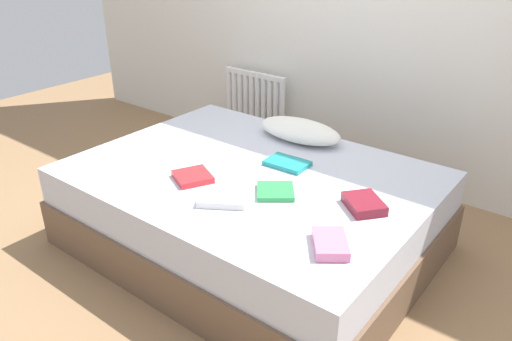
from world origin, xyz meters
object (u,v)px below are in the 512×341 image
bed (251,209)px  textbook_maroon (364,204)px  textbook_green (275,191)px  textbook_pink (330,244)px  textbook_teal (287,163)px  pillow (300,130)px  radiator (255,105)px  textbook_red (193,177)px  textbook_white (222,200)px

bed → textbook_maroon: (0.70, 0.01, 0.28)m
bed → textbook_green: bearing=-26.5°
bed → textbook_pink: bearing=-27.6°
textbook_teal → pillow: bearing=111.2°
pillow → textbook_pink: (0.78, -0.94, -0.04)m
textbook_teal → textbook_green: bearing=-67.8°
radiator → textbook_maroon: 2.01m
pillow → textbook_red: pillow is taller
radiator → textbook_green: size_ratio=3.22×
radiator → textbook_maroon: (1.61, -1.19, 0.14)m
textbook_pink → bed: bearing=-154.9°
pillow → textbook_pink: bearing=-50.5°
textbook_pink → textbook_green: 0.54m
textbook_teal → textbook_green: (0.14, -0.32, -0.00)m
radiator → textbook_teal: bearing=-44.5°
textbook_red → textbook_white: 0.32m
bed → textbook_teal: 0.35m
bed → pillow: pillow is taller
textbook_maroon → bed: bearing=-140.0°
textbook_red → textbook_maroon: (0.88, 0.29, 0.01)m
textbook_maroon → textbook_white: bearing=-106.6°
textbook_pink → textbook_green: bearing=-155.5°
textbook_maroon → textbook_green: size_ratio=1.08×
textbook_white → textbook_teal: textbook_white is taller
pillow → textbook_maroon: pillow is taller
textbook_maroon → textbook_teal: 0.60m
radiator → pillow: size_ratio=1.06×
pillow → radiator: bearing=143.6°
pillow → textbook_pink: pillow is taller
pillow → textbook_maroon: size_ratio=2.82×
radiator → textbook_green: (1.18, -1.33, 0.13)m
textbook_red → textbook_white: (0.30, -0.10, 0.00)m
textbook_pink → textbook_teal: bearing=-170.1°
textbook_red → textbook_pink: 0.93m
radiator → textbook_red: (0.73, -1.48, 0.14)m
bed → radiator: bearing=127.1°
radiator → textbook_red: radiator is taller
pillow → textbook_pink: 1.22m
textbook_maroon → textbook_green: textbook_maroon is taller
bed → textbook_maroon: 0.75m
bed → textbook_white: size_ratio=8.40×
radiator → textbook_red: size_ratio=3.18×
bed → pillow: (-0.04, 0.56, 0.32)m
textbook_red → textbook_green: bearing=45.0°
pillow → textbook_white: (0.16, -0.94, -0.05)m
radiator → textbook_green: radiator is taller
pillow → textbook_maroon: bearing=-36.6°
textbook_white → textbook_green: textbook_white is taller
textbook_teal → textbook_green: size_ratio=1.27×
textbook_white → textbook_green: (0.15, 0.25, -0.00)m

